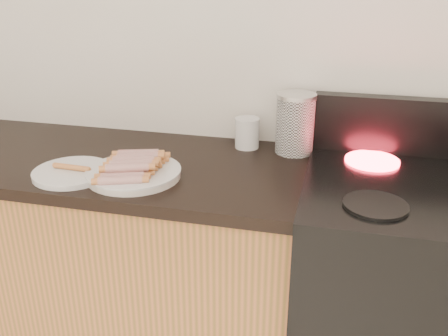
% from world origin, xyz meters
% --- Properties ---
extents(wall_back, '(4.00, 0.04, 2.60)m').
position_xyz_m(wall_back, '(0.00, 2.00, 1.30)').
color(wall_back, silver).
rests_on(wall_back, ground).
extents(cabinet_base, '(2.20, 0.59, 0.86)m').
position_xyz_m(cabinet_base, '(-0.70, 1.69, 0.43)').
color(cabinet_base, '#AB6136').
rests_on(cabinet_base, floor).
extents(counter_slab, '(2.20, 0.62, 0.04)m').
position_xyz_m(counter_slab, '(-0.70, 1.69, 0.88)').
color(counter_slab, black).
rests_on(counter_slab, cabinet_base).
extents(stove, '(0.76, 0.65, 0.91)m').
position_xyz_m(stove, '(0.78, 1.68, 0.46)').
color(stove, black).
rests_on(stove, floor).
extents(stove_panel, '(0.76, 0.06, 0.20)m').
position_xyz_m(stove_panel, '(0.78, 1.96, 1.01)').
color(stove_panel, black).
rests_on(stove_panel, stove).
extents(burner_near_left, '(0.18, 0.18, 0.01)m').
position_xyz_m(burner_near_left, '(0.61, 1.51, 0.92)').
color(burner_near_left, black).
rests_on(burner_near_left, stove).
extents(burner_far_left, '(0.18, 0.18, 0.01)m').
position_xyz_m(burner_far_left, '(0.61, 1.84, 0.92)').
color(burner_far_left, '#FF1E2D').
rests_on(burner_far_left, stove).
extents(main_plate, '(0.39, 0.39, 0.02)m').
position_xyz_m(main_plate, '(-0.13, 1.56, 0.91)').
color(main_plate, white).
rests_on(main_plate, counter_slab).
extents(side_plate, '(0.30, 0.30, 0.02)m').
position_xyz_m(side_plate, '(-0.33, 1.53, 0.91)').
color(side_plate, silver).
rests_on(side_plate, counter_slab).
extents(hotdog_pile, '(0.13, 0.27, 0.05)m').
position_xyz_m(hotdog_pile, '(-0.13, 1.56, 0.94)').
color(hotdog_pile, '#9F3625').
rests_on(hotdog_pile, main_plate).
extents(plain_sausages, '(0.12, 0.02, 0.02)m').
position_xyz_m(plain_sausages, '(-0.33, 1.53, 0.93)').
color(plain_sausages, '#B45B2B').
rests_on(plain_sausages, side_plate).
extents(canister, '(0.14, 0.14, 0.22)m').
position_xyz_m(canister, '(0.34, 1.91, 1.01)').
color(canister, silver).
rests_on(canister, counter_slab).
extents(mug, '(0.11, 0.11, 0.11)m').
position_xyz_m(mug, '(0.16, 1.92, 0.96)').
color(mug, white).
rests_on(mug, counter_slab).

